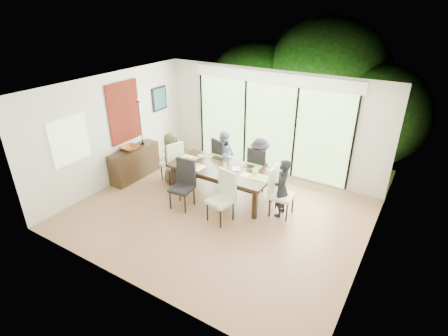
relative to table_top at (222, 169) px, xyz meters
The scene contains 62 objects.
floor 1.05m from the table_top, 64.67° to the right, with size 6.00×5.00×0.01m, color brown.
ceiling 2.12m from the table_top, 64.67° to the right, with size 6.00×5.00×0.01m, color white.
wall_back 1.96m from the table_top, 79.95° to the left, with size 6.00×0.02×2.70m, color beige.
wall_front 3.27m from the table_top, 84.21° to the right, with size 6.00×0.02×2.70m, color silver.
wall_left 2.84m from the table_top, 165.72° to the right, with size 0.02×5.00×2.70m, color silver.
wall_right 3.46m from the table_top, 11.59° to the right, with size 0.02×5.00×2.70m, color white.
glass_doors 1.88m from the table_top, 79.73° to the left, with size 4.20×0.02×2.30m, color #598C3F.
blinds_header 2.53m from the table_top, 79.67° to the left, with size 4.40×0.06×0.28m, color white.
mullion_a 2.56m from the table_top, 135.00° to the left, with size 0.05×0.04×2.30m, color black.
mullion_b 1.88m from the table_top, 101.96° to the left, with size 0.05×0.04×2.30m, color black.
mullion_c 2.11m from the table_top, 60.04° to the left, with size 0.05×0.04×2.30m, color black.
mullion_d 3.04m from the table_top, 36.24° to the left, with size 0.05×0.04×2.30m, color black.
side_window 3.34m from the table_top, 144.55° to the right, with size 0.02×0.90×1.00m, color #8CAD7F.
deck 2.84m from the table_top, 83.20° to the left, with size 6.00×1.80×0.10m, color brown.
rail_top 3.54m from the table_top, 84.74° to the left, with size 6.00×0.08×0.06m, color brown.
foliage_left 4.81m from the table_top, 108.10° to the left, with size 3.20×3.20×3.20m, color #14380F.
foliage_mid 5.28m from the table_top, 81.95° to the left, with size 4.00×4.00×4.00m, color #14380F.
foliage_right 5.03m from the table_top, 59.68° to the left, with size 2.80×2.80×2.80m, color #14380F.
foliage_far 5.89m from the table_top, 92.72° to the left, with size 3.60×3.60×3.60m, color #14380F.
table_top is the anchor object (origin of this frame).
table_apron 0.09m from the table_top, ahead, with size 2.20×0.90×0.10m, color black.
table_leg_fl 1.22m from the table_top, 158.29° to the right, with size 0.09×0.09×0.69m, color black.
table_leg_fr 1.22m from the table_top, 21.71° to the right, with size 0.09×0.09×0.69m, color black.
table_leg_bl 1.22m from the table_top, 158.29° to the left, with size 0.09×0.09×0.69m, color black.
table_leg_br 1.22m from the table_top, 21.71° to the left, with size 0.09×0.09×0.69m, color black.
chair_left_end 1.51m from the table_top, behind, with size 0.46×0.46×1.10m, color silver, non-canonical shape.
chair_right_end 1.51m from the table_top, ahead, with size 0.46×0.46×1.10m, color white, non-canonical shape.
chair_far_left 0.98m from the table_top, 117.90° to the left, with size 0.46×0.46×1.10m, color black, non-canonical shape.
chair_far_right 1.03m from the table_top, 57.09° to the left, with size 0.46×0.46×1.10m, color black, non-canonical shape.
chair_near_left 1.02m from the table_top, 119.89° to the right, with size 0.46×0.46×1.10m, color black, non-canonical shape.
chair_near_right 1.02m from the table_top, 60.11° to the right, with size 0.46×0.46×1.10m, color beige, non-canonical shape.
person_left_end 1.48m from the table_top, behind, with size 0.60×0.38×1.29m, color #3E452E.
person_right_end 1.48m from the table_top, ahead, with size 0.60×0.38×1.29m, color black.
person_far_left 0.95m from the table_top, 118.47° to the left, with size 0.60×0.38×1.29m, color #7991AE.
person_far_right 1.00m from the table_top, 56.47° to the left, with size 0.60×0.38×1.29m, color #241D2C.
placemat_left 0.95m from the table_top, behind, with size 0.44×0.32×0.01m, color #A2BE44.
placemat_right 0.95m from the table_top, ahead, with size 0.44×0.32×0.01m, color #9BAE3E.
placemat_far_l 0.60m from the table_top, 138.37° to the left, with size 0.44×0.32×0.01m, color olive.
placemat_far_r 0.68m from the table_top, 36.03° to the left, with size 0.44×0.32×0.01m, color #85A53B.
placemat_paper 0.63m from the table_top, 151.39° to the right, with size 0.44×0.32×0.01m, color white.
tablet_far_l 0.50m from the table_top, 135.00° to the left, with size 0.26×0.18×0.01m, color black.
tablet_far_r 0.61m from the table_top, 34.99° to the left, with size 0.24×0.17×0.01m, color black.
papers 0.70m from the table_top, ahead, with size 0.30×0.22×0.00m, color white.
platter_base 0.63m from the table_top, 151.39° to the right, with size 0.26×0.26×0.02m, color white.
platter_snacks 0.63m from the table_top, 151.39° to the right, with size 0.20×0.20×0.01m, color #C67117.
vase 0.11m from the table_top, 45.00° to the left, with size 0.08×0.08×0.12m, color silver.
hyacinth_stems 0.22m from the table_top, 45.00° to the left, with size 0.04×0.04×0.16m, color #337226.
hyacinth_blooms 0.32m from the table_top, 45.00° to the left, with size 0.11×0.11×0.11m, color #4D4EC1.
laptop 0.86m from the table_top, behind, with size 0.33×0.21×0.03m, color silver.
cup_a 0.72m from the table_top, 167.91° to the left, with size 0.12×0.12×0.10m, color white.
cup_b 0.20m from the table_top, 33.69° to the right, with size 0.10×0.10×0.09m, color white.
cup_c 0.81m from the table_top, ahead, with size 0.12×0.12×0.10m, color white.
book 0.26m from the table_top, 11.31° to the left, with size 0.16×0.22×0.02m, color white.
sideboard 2.48m from the table_top, behind, with size 0.40×1.42×0.80m, color black.
bowl 2.48m from the table_top, 169.73° to the right, with size 0.42×0.42×0.10m, color brown.
candlestick_base 2.44m from the table_top, behind, with size 0.09×0.09×0.04m, color black.
candlestick_shaft 2.52m from the table_top, behind, with size 0.02×0.02×1.11m, color black.
candlestick_pan 2.72m from the table_top, behind, with size 0.09×0.09×0.03m, color black.
candle 2.74m from the table_top, behind, with size 0.03×0.03×0.09m, color silver.
tapestry 2.84m from the table_top, behind, with size 0.02×1.00×1.50m, color maroon.
art_frame 3.02m from the table_top, 158.99° to the left, with size 0.03×0.55×0.65m, color black.
art_canvas 3.00m from the table_top, 158.85° to the left, with size 0.01×0.45×0.55m, color #194552.
Camera 1 is at (3.47, -5.38, 4.24)m, focal length 28.00 mm.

